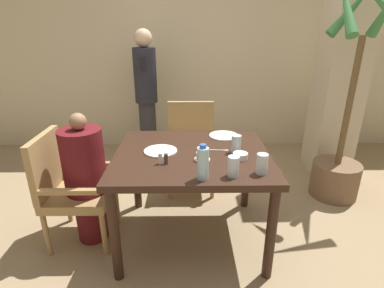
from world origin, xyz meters
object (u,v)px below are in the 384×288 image
glass_tall_near (233,166)px  glass_tall_mid (262,164)px  plate_main_left (161,151)px  glass_tall_far (236,144)px  teacup_with_saucer (202,156)px  bowl_small (240,156)px  chair_far_side (191,143)px  diner_in_left_chair (86,178)px  potted_palm (342,143)px  standing_host (146,93)px  plate_main_right (224,136)px  chair_left_side (69,185)px  water_bottle (203,163)px

glass_tall_near → glass_tall_mid: (0.19, 0.04, 0.00)m
glass_tall_mid → plate_main_left: bearing=151.8°
glass_tall_far → teacup_with_saucer: bearing=-152.0°
bowl_small → chair_far_side: bearing=109.0°
diner_in_left_chair → glass_tall_mid: bearing=-15.2°
plate_main_left → teacup_with_saucer: (0.31, -0.16, 0.02)m
chair_far_side → potted_palm: (1.49, -0.26, 0.09)m
diner_in_left_chair → standing_host: bearing=80.3°
plate_main_left → glass_tall_mid: (0.69, -0.37, 0.06)m
plate_main_right → teacup_with_saucer: teacup_with_saucer is taller
chair_far_side → teacup_with_saucer: chair_far_side is taller
chair_left_side → plate_main_left: (0.73, 0.02, 0.28)m
chair_far_side → glass_tall_near: chair_far_side is taller
chair_left_side → standing_host: 1.72m
chair_far_side → standing_host: (-0.55, 0.73, 0.38)m
diner_in_left_chair → glass_tall_mid: 1.35m
chair_left_side → plate_main_right: chair_left_side is taller
diner_in_left_chair → chair_left_side: bearing=-180.0°
chair_left_side → potted_palm: size_ratio=0.43×
glass_tall_far → chair_far_side: bearing=110.5°
chair_left_side → glass_tall_mid: size_ratio=6.75×
potted_palm → plate_main_left: potted_palm is taller
glass_tall_mid → water_bottle: bearing=-169.8°
standing_host → plate_main_right: 1.52m
potted_palm → glass_tall_mid: size_ratio=15.71×
standing_host → water_bottle: bearing=-73.4°
standing_host → potted_palm: size_ratio=0.77×
teacup_with_saucer → bowl_small: teacup_with_saucer is taller
chair_left_side → plate_main_right: size_ratio=3.60×
plate_main_right → glass_tall_far: 0.36m
chair_far_side → plate_main_left: (-0.24, -0.87, 0.28)m
glass_tall_mid → chair_far_side: bearing=109.7°
diner_in_left_chair → glass_tall_far: (1.16, 0.01, 0.28)m
chair_far_side → water_bottle: water_bottle is taller
plate_main_right → water_bottle: water_bottle is taller
plate_main_right → teacup_with_saucer: 0.53m
chair_far_side → plate_main_right: chair_far_side is taller
plate_main_right → glass_tall_mid: glass_tall_mid is taller
plate_main_right → teacup_with_saucer: size_ratio=2.21×
teacup_with_saucer → glass_tall_mid: size_ratio=0.85×
chair_left_side → diner_in_left_chair: bearing=0.0°
chair_left_side → potted_palm: potted_palm is taller
teacup_with_saucer → plate_main_left: bearing=153.5°
water_bottle → glass_tall_mid: size_ratio=1.72×
plate_main_left → glass_tall_near: bearing=-39.1°
chair_left_side → teacup_with_saucer: 1.09m
chair_far_side → standing_host: size_ratio=0.56×
standing_host → bowl_small: 1.96m
plate_main_left → water_bottle: size_ratio=1.09×
plate_main_left → glass_tall_mid: glass_tall_mid is taller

